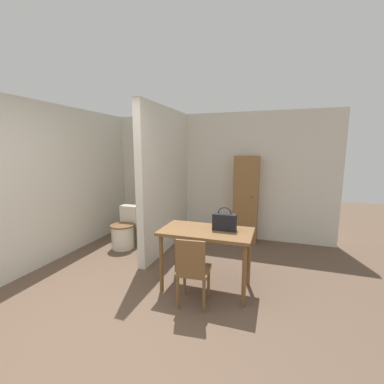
{
  "coord_description": "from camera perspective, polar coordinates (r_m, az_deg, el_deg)",
  "views": [
    {
      "loc": [
        1.38,
        -1.86,
        1.78
      ],
      "look_at": [
        0.17,
        1.77,
        1.15
      ],
      "focal_mm": 24.0,
      "sensor_mm": 36.0,
      "label": 1
    }
  ],
  "objects": [
    {
      "name": "ground_plane",
      "position": [
        2.92,
        -16.32,
        -28.67
      ],
      "size": [
        16.0,
        16.0,
        0.0
      ],
      "primitive_type": "plane",
      "color": "brown"
    },
    {
      "name": "wall_back",
      "position": [
        5.38,
        3.53,
        3.68
      ],
      "size": [
        4.98,
        0.12,
        2.5
      ],
      "color": "beige",
      "rests_on": "ground_plane"
    },
    {
      "name": "wall_left",
      "position": [
        4.92,
        -25.93,
        2.21
      ],
      "size": [
        0.12,
        4.26,
        2.5
      ],
      "color": "beige",
      "rests_on": "ground_plane"
    },
    {
      "name": "partition_wall",
      "position": [
        4.59,
        -5.78,
        2.67
      ],
      "size": [
        0.12,
        1.91,
        2.5
      ],
      "color": "beige",
      "rests_on": "ground_plane"
    },
    {
      "name": "dining_table",
      "position": [
        3.3,
        3.2,
        -10.12
      ],
      "size": [
        1.15,
        0.62,
        0.78
      ],
      "color": "brown",
      "rests_on": "ground_plane"
    },
    {
      "name": "wooden_chair",
      "position": [
        3.02,
        0.11,
        -16.8
      ],
      "size": [
        0.39,
        0.39,
        0.83
      ],
      "rotation": [
        0.0,
        0.0,
        0.09
      ],
      "color": "brown",
      "rests_on": "ground_plane"
    },
    {
      "name": "toilet",
      "position": [
        4.94,
        -14.77,
        -8.43
      ],
      "size": [
        0.43,
        0.58,
        0.74
      ],
      "color": "silver",
      "rests_on": "ground_plane"
    },
    {
      "name": "handbag",
      "position": [
        3.25,
        7.24,
        -6.55
      ],
      "size": [
        0.29,
        0.12,
        0.3
      ],
      "color": "black",
      "rests_on": "dining_table"
    },
    {
      "name": "wooden_cabinet",
      "position": [
        5.05,
        11.86,
        -1.66
      ],
      "size": [
        0.45,
        0.35,
        1.67
      ],
      "color": "brown",
      "rests_on": "ground_plane"
    }
  ]
}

